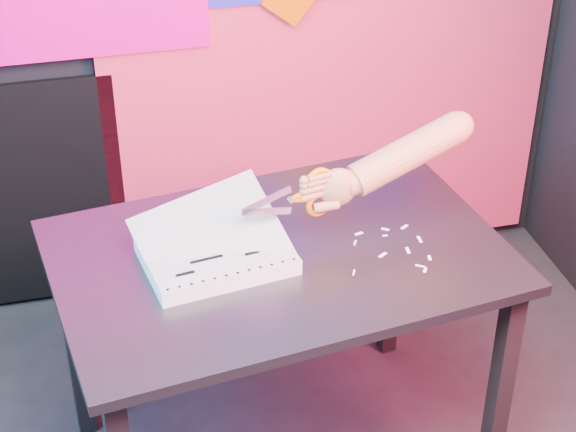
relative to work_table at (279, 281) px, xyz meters
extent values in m
cube|color=#D02243|center=(0.41, 0.94, 0.19)|extent=(1.60, 0.02, 1.60)
cube|color=black|center=(-0.56, 0.25, -0.30)|extent=(0.06, 0.06, 0.72)
cube|color=black|center=(0.56, -0.25, -0.30)|extent=(0.06, 0.06, 0.72)
cube|color=black|center=(0.47, 0.39, -0.30)|extent=(0.06, 0.06, 0.72)
cube|color=#2B2A2E|center=(0.00, 0.00, 0.08)|extent=(1.25, 0.92, 0.03)
cube|color=silver|center=(-0.17, -0.01, 0.12)|extent=(0.40, 0.32, 0.04)
cube|color=white|center=(-0.17, -0.01, 0.14)|extent=(0.40, 0.32, 0.00)
cube|color=white|center=(-0.17, -0.01, 0.14)|extent=(0.39, 0.30, 0.11)
cube|color=white|center=(-0.18, 0.01, 0.17)|extent=(0.41, 0.29, 0.19)
cylinder|color=black|center=(-0.31, -0.15, 0.14)|extent=(0.01, 0.01, 0.00)
cylinder|color=black|center=(-0.28, -0.15, 0.14)|extent=(0.01, 0.01, 0.00)
cylinder|color=black|center=(-0.25, -0.14, 0.14)|extent=(0.01, 0.01, 0.00)
cylinder|color=black|center=(-0.22, -0.14, 0.14)|extent=(0.01, 0.01, 0.00)
cylinder|color=black|center=(-0.19, -0.13, 0.14)|extent=(0.01, 0.01, 0.00)
cylinder|color=black|center=(-0.16, -0.13, 0.14)|extent=(0.01, 0.01, 0.00)
cylinder|color=black|center=(-0.13, -0.12, 0.14)|extent=(0.01, 0.01, 0.00)
cylinder|color=black|center=(-0.10, -0.12, 0.14)|extent=(0.01, 0.01, 0.00)
cylinder|color=black|center=(-0.07, -0.12, 0.14)|extent=(0.01, 0.01, 0.00)
cylinder|color=black|center=(-0.04, -0.11, 0.14)|extent=(0.01, 0.01, 0.00)
cylinder|color=black|center=(-0.02, -0.11, 0.14)|extent=(0.01, 0.01, 0.00)
cylinder|color=black|center=(0.01, -0.10, 0.14)|extent=(0.01, 0.01, 0.00)
cylinder|color=black|center=(-0.34, 0.09, 0.14)|extent=(0.01, 0.01, 0.00)
cylinder|color=black|center=(-0.32, 0.09, 0.14)|extent=(0.01, 0.01, 0.00)
cylinder|color=black|center=(-0.29, 0.10, 0.14)|extent=(0.01, 0.01, 0.00)
cylinder|color=black|center=(-0.26, 0.10, 0.14)|extent=(0.01, 0.01, 0.00)
cylinder|color=black|center=(-0.23, 0.11, 0.14)|extent=(0.01, 0.01, 0.00)
cylinder|color=black|center=(-0.20, 0.11, 0.14)|extent=(0.01, 0.01, 0.00)
cylinder|color=black|center=(-0.17, 0.12, 0.14)|extent=(0.01, 0.01, 0.00)
cylinder|color=black|center=(-0.14, 0.12, 0.14)|extent=(0.01, 0.01, 0.00)
cylinder|color=black|center=(-0.11, 0.12, 0.14)|extent=(0.01, 0.01, 0.00)
cylinder|color=black|center=(-0.08, 0.13, 0.14)|extent=(0.01, 0.01, 0.00)
cylinder|color=black|center=(-0.05, 0.13, 0.14)|extent=(0.01, 0.01, 0.00)
cylinder|color=black|center=(-0.02, 0.14, 0.14)|extent=(0.01, 0.01, 0.00)
cube|color=black|center=(-0.26, 0.03, 0.14)|extent=(0.07, 0.02, 0.00)
cube|color=black|center=(-0.15, 0.02, 0.14)|extent=(0.05, 0.02, 0.00)
cube|color=black|center=(-0.20, -0.05, 0.14)|extent=(0.09, 0.02, 0.00)
cube|color=black|center=(-0.08, -0.05, 0.14)|extent=(0.04, 0.02, 0.00)
cube|color=black|center=(-0.26, -0.10, 0.14)|extent=(0.05, 0.02, 0.00)
cube|color=silver|center=(-0.03, 0.00, 0.26)|extent=(0.14, 0.03, 0.05)
cube|color=silver|center=(-0.03, 0.00, 0.22)|extent=(0.14, 0.03, 0.05)
cylinder|color=silver|center=(0.04, 0.01, 0.24)|extent=(0.02, 0.02, 0.01)
cube|color=orange|center=(0.06, 0.02, 0.23)|extent=(0.05, 0.02, 0.02)
cube|color=orange|center=(0.06, 0.02, 0.25)|extent=(0.05, 0.02, 0.02)
torus|color=orange|center=(0.11, 0.03, 0.28)|extent=(0.08, 0.03, 0.07)
torus|color=orange|center=(0.11, 0.03, 0.21)|extent=(0.08, 0.03, 0.07)
ellipsoid|color=#B76F48|center=(0.17, 0.04, 0.24)|extent=(0.11, 0.06, 0.11)
cylinder|color=#B76F48|center=(0.11, 0.03, 0.24)|extent=(0.08, 0.04, 0.02)
cylinder|color=#B76F48|center=(0.11, 0.03, 0.26)|extent=(0.08, 0.04, 0.02)
cylinder|color=#B76F48|center=(0.11, 0.03, 0.27)|extent=(0.07, 0.04, 0.02)
cylinder|color=#B76F48|center=(0.11, 0.03, 0.29)|extent=(0.07, 0.03, 0.02)
cylinder|color=#B76F48|center=(0.13, 0.02, 0.20)|extent=(0.07, 0.03, 0.03)
cylinder|color=#B76F48|center=(0.22, 0.05, 0.24)|extent=(0.08, 0.08, 0.07)
cylinder|color=#B76F48|center=(0.37, 0.09, 0.29)|extent=(0.35, 0.16, 0.17)
sphere|color=#B76F48|center=(0.53, 0.12, 0.33)|extent=(0.08, 0.08, 0.08)
cube|color=silver|center=(0.38, -0.04, 0.10)|extent=(0.01, 0.03, 0.00)
cube|color=silver|center=(0.30, 0.03, 0.10)|extent=(0.02, 0.02, 0.00)
cube|color=silver|center=(0.26, -0.08, 0.10)|extent=(0.03, 0.02, 0.00)
cube|color=silver|center=(0.33, -0.08, 0.10)|extent=(0.01, 0.03, 0.00)
cube|color=silver|center=(0.16, -0.14, 0.10)|extent=(0.01, 0.02, 0.00)
cube|color=silver|center=(0.37, -0.12, 0.10)|extent=(0.01, 0.02, 0.00)
cube|color=silver|center=(0.33, -0.15, 0.10)|extent=(0.02, 0.02, 0.00)
cube|color=silver|center=(0.21, -0.01, 0.10)|extent=(0.02, 0.02, 0.00)
cube|color=silver|center=(0.36, 0.03, 0.10)|extent=(0.03, 0.02, 0.00)
cube|color=silver|center=(0.23, 0.03, 0.10)|extent=(0.03, 0.01, 0.00)
cube|color=silver|center=(0.29, 0.00, 0.10)|extent=(0.01, 0.01, 0.00)
cube|color=silver|center=(0.34, -0.17, 0.10)|extent=(0.02, 0.02, 0.00)
camera|label=1|loc=(-0.47, -1.99, 1.53)|focal=60.00mm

